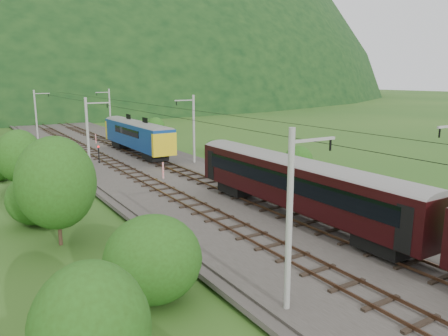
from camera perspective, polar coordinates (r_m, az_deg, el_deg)
ground at (r=24.63m, az=19.61°, el=-13.65°), size 600.00×600.00×0.00m
railbed at (r=31.21m, az=5.12°, el=-7.25°), size 14.00×220.00×0.30m
track_left at (r=29.83m, az=1.40°, el=-7.66°), size 2.40×220.00×0.27m
track_right at (r=32.57m, az=8.53°, el=-6.10°), size 2.40×220.00×0.27m
catenary_left at (r=47.35m, az=-17.29°, el=4.20°), size 2.54×192.28×8.00m
catenary_right at (r=51.76m, az=-4.04°, el=5.31°), size 2.54×192.28×8.00m
overhead_wires at (r=29.69m, az=5.36°, el=5.54°), size 4.83×198.00×0.03m
hazard_post_near at (r=44.25m, az=-7.96°, el=-0.31°), size 0.18×0.18×1.65m
hazard_post_far at (r=70.43m, az=-16.41°, el=3.71°), size 0.15×0.15×1.43m
signal at (r=53.75m, az=-16.05°, el=1.91°), size 0.23×0.23×2.09m
vegetation_left at (r=33.63m, az=-24.83°, el=-2.32°), size 13.15×141.45×6.88m
vegetation_right at (r=36.51m, az=24.94°, el=-3.38°), size 7.41×103.29×3.14m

